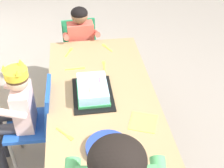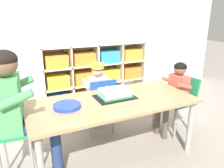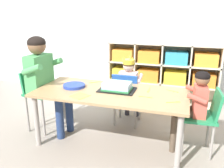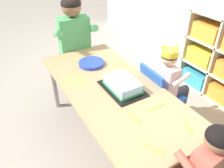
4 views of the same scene
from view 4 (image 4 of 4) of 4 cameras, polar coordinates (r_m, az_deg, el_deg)
ground at (r=2.09m, az=0.10°, el=-13.61°), size 16.00×16.00×0.00m
activity_table at (r=1.75m, az=0.12°, el=-2.71°), size 1.50×0.68×0.56m
classroom_chair_blue at (r=2.00m, az=11.70°, el=-2.41°), size 0.32×0.33×0.64m
child_with_crown at (r=1.99m, az=14.56°, el=1.60°), size 0.30×0.31×0.82m
classroom_chair_adult_side at (r=2.47m, az=-9.38°, el=7.21°), size 0.33×0.34×0.69m
adult_helper_seated at (r=2.28m, az=-9.17°, el=11.16°), size 0.45×0.43×1.07m
guest_at_table_side at (r=1.37m, az=21.52°, el=-18.11°), size 0.31×0.31×0.81m
birthday_cake_on_tray at (r=1.68m, az=2.68°, el=-0.29°), size 0.36×0.25×0.12m
paper_plate_stack at (r=2.02m, az=-5.28°, el=5.32°), size 0.23×0.23×0.03m
paper_napkin_square at (r=1.82m, az=-9.24°, el=0.91°), size 0.19×0.19×0.00m
fork_near_child_seat at (r=2.01m, az=1.90°, el=4.93°), size 0.11×0.10×0.00m
fork_by_napkin at (r=1.47m, az=18.86°, el=-10.16°), size 0.13×0.06×0.00m
fork_at_table_front_edge at (r=1.56m, az=11.50°, el=-5.80°), size 0.02×0.14×0.00m
fork_scattered_mid_table at (r=1.45m, az=5.81°, el=-8.73°), size 0.13×0.02×0.00m
fork_beside_plate_stack at (r=1.30m, az=10.65°, el=-15.99°), size 0.12×0.07×0.00m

